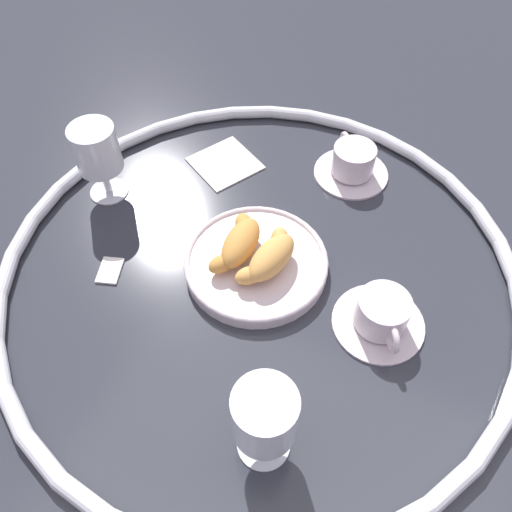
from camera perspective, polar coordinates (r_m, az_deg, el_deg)
ground_plane at (r=0.82m, az=0.34°, el=-1.91°), size 2.20×2.20×0.00m
table_chrome_rim at (r=0.81m, az=0.35°, el=-1.41°), size 0.81×0.81×0.02m
pastry_plate at (r=0.81m, az=0.00°, el=-0.74°), size 0.23×0.23×0.02m
croissant_large at (r=0.78m, az=1.53°, el=-0.14°), size 0.14×0.08×0.04m
croissant_small at (r=0.80m, az=-1.90°, el=1.45°), size 0.14×0.07×0.04m
coffee_cup_near at (r=0.77m, az=13.66°, el=-6.41°), size 0.14×0.14×0.06m
coffee_cup_far at (r=0.96m, az=10.59°, el=10.06°), size 0.14×0.14×0.06m
juice_glass_left at (r=0.61m, az=0.95°, el=-17.36°), size 0.08×0.08×0.14m
juice_glass_right at (r=0.91m, az=-17.18°, el=11.04°), size 0.08×0.08×0.14m
sugar_packet at (r=0.85m, az=-15.84°, el=-1.47°), size 0.06×0.05×0.01m
folded_napkin at (r=0.99m, az=-3.44°, el=10.24°), size 0.15×0.15×0.01m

